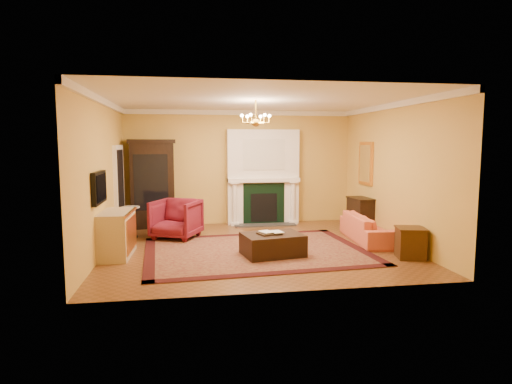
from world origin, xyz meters
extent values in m
cube|color=brown|center=(0.00, 0.00, -0.01)|extent=(6.00, 5.50, 0.02)
cube|color=white|center=(0.00, 0.00, 3.01)|extent=(6.00, 5.50, 0.02)
cube|color=gold|center=(0.00, 2.76, 1.50)|extent=(6.00, 0.02, 3.00)
cube|color=gold|center=(0.00, -2.76, 1.50)|extent=(6.00, 0.02, 3.00)
cube|color=gold|center=(-3.01, 0.00, 1.50)|extent=(0.02, 5.50, 3.00)
cube|color=gold|center=(3.01, 0.00, 1.50)|extent=(0.02, 5.50, 3.00)
cube|color=white|center=(0.60, 2.59, 1.25)|extent=(1.90, 0.32, 2.50)
cube|color=silver|center=(0.60, 2.42, 1.85)|extent=(1.10, 0.01, 0.80)
cube|color=black|center=(0.60, 2.42, 0.55)|extent=(1.10, 0.02, 1.10)
cube|color=black|center=(0.60, 2.42, 0.45)|extent=(0.70, 0.02, 0.75)
cube|color=#333333|center=(0.60, 2.30, 0.02)|extent=(1.60, 0.50, 0.04)
cube|color=white|center=(0.60, 2.53, 1.18)|extent=(1.90, 0.44, 0.10)
cylinder|color=white|center=(-0.18, 2.41, 0.59)|extent=(0.14, 0.14, 1.18)
cylinder|color=white|center=(1.38, 2.41, 0.59)|extent=(0.14, 0.14, 1.18)
cube|color=white|center=(0.00, 2.71, 2.94)|extent=(6.00, 0.08, 0.12)
cube|color=white|center=(-2.96, 0.00, 2.94)|extent=(0.08, 5.50, 0.12)
cube|color=white|center=(2.96, 0.00, 2.94)|extent=(0.08, 5.50, 0.12)
cube|color=white|center=(-2.96, 1.70, 1.05)|extent=(0.08, 1.05, 2.10)
cube|color=black|center=(-2.92, 1.70, 1.02)|extent=(0.02, 0.85, 1.95)
cube|color=black|center=(-2.95, -0.60, 1.35)|extent=(0.08, 0.95, 0.58)
cube|color=black|center=(-2.90, -0.60, 1.35)|extent=(0.01, 0.85, 0.48)
cube|color=gold|center=(2.97, 1.40, 1.65)|extent=(0.05, 0.76, 1.05)
cube|color=white|center=(2.94, 1.40, 1.65)|extent=(0.01, 0.62, 0.90)
cylinder|color=gold|center=(0.00, 0.00, 2.80)|extent=(0.03, 0.03, 0.40)
sphere|color=gold|center=(0.00, 0.00, 2.55)|extent=(0.16, 0.16, 0.16)
sphere|color=#FFE5B2|center=(0.28, 0.00, 2.69)|extent=(0.07, 0.07, 0.07)
sphere|color=#FFE5B2|center=(0.14, 0.24, 2.69)|extent=(0.07, 0.07, 0.07)
sphere|color=#FFE5B2|center=(-0.14, 0.24, 2.69)|extent=(0.07, 0.07, 0.07)
sphere|color=#FFE5B2|center=(-0.28, 0.00, 2.69)|extent=(0.07, 0.07, 0.07)
sphere|color=#FFE5B2|center=(-0.14, -0.24, 2.69)|extent=(0.07, 0.07, 0.07)
sphere|color=#FFE5B2|center=(0.14, -0.24, 2.69)|extent=(0.07, 0.07, 0.07)
cube|color=#460F0F|center=(-0.05, -0.36, 0.01)|extent=(4.54, 3.54, 0.02)
cube|color=black|center=(-2.28, 2.49, 1.07)|extent=(1.12, 0.62, 2.14)
imported|color=maroon|center=(-1.65, 1.08, 0.49)|extent=(1.23, 1.20, 0.97)
cylinder|color=black|center=(-2.67, 1.30, 0.02)|extent=(0.28, 0.28, 0.04)
cylinder|color=black|center=(-2.67, 1.30, 0.36)|extent=(0.06, 0.06, 0.64)
cylinder|color=silver|center=(-2.67, 1.30, 0.70)|extent=(0.40, 0.40, 0.03)
cube|color=#C6B091|center=(-2.73, -0.31, 0.43)|extent=(0.59, 1.18, 0.86)
imported|color=#D85644|center=(2.56, 0.16, 0.39)|extent=(0.73, 2.02, 0.78)
cube|color=#3D2110|center=(2.72, -1.32, 0.28)|extent=(0.58, 0.58, 0.55)
cube|color=black|center=(2.78, 1.19, 0.40)|extent=(0.47, 0.75, 0.79)
cube|color=black|center=(0.21, -0.75, 0.22)|extent=(1.22, 0.98, 0.41)
cube|color=black|center=(0.14, -0.76, 0.44)|extent=(0.48, 0.43, 0.03)
imported|color=gray|center=(-0.01, -0.80, 0.59)|extent=(0.20, 0.10, 0.28)
imported|color=gray|center=(0.19, -0.79, 0.59)|extent=(0.20, 0.07, 0.28)
cylinder|color=gray|center=(-0.02, 2.53, 1.27)|extent=(0.11, 0.11, 0.09)
cone|color=black|center=(-0.02, 2.53, 1.49)|extent=(0.16, 0.16, 0.33)
cylinder|color=gray|center=(1.21, 2.53, 1.28)|extent=(0.11, 0.11, 0.09)
cone|color=black|center=(1.21, 2.53, 1.49)|extent=(0.16, 0.16, 0.34)
camera|label=1|loc=(-1.35, -8.59, 2.13)|focal=30.00mm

